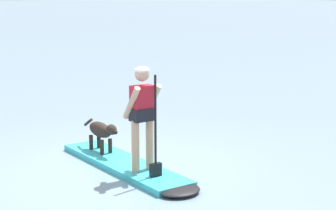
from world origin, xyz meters
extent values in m
plane|color=gray|center=(0.00, 0.00, 0.00)|extent=(400.00, 400.00, 0.00)
cube|color=#33B2BF|center=(0.00, 0.00, 0.05)|extent=(3.07, 1.10, 0.10)
ellipsoid|color=black|center=(1.48, -0.21, 0.05)|extent=(0.65, 0.72, 0.10)
cylinder|color=tan|center=(0.59, 0.05, 0.50)|extent=(0.12, 0.12, 0.81)
cylinder|color=tan|center=(0.55, -0.21, 0.50)|extent=(0.12, 0.12, 0.81)
cube|color=black|center=(0.57, -0.08, 0.99)|extent=(0.27, 0.39, 0.20)
cube|color=#B21E2D|center=(0.57, -0.08, 1.17)|extent=(0.25, 0.37, 0.52)
sphere|color=tan|center=(0.57, -0.08, 1.60)|extent=(0.22, 0.22, 0.22)
ellipsoid|color=white|center=(0.57, -0.08, 1.66)|extent=(0.23, 0.23, 0.11)
cylinder|color=tan|center=(0.60, 0.11, 1.18)|extent=(0.43, 0.15, 0.54)
cylinder|color=tan|center=(0.54, -0.27, 1.18)|extent=(0.43, 0.15, 0.54)
cylinder|color=black|center=(0.91, -0.13, 0.86)|extent=(0.04, 0.04, 1.53)
cube|color=black|center=(0.91, -0.13, 0.20)|extent=(0.10, 0.19, 0.20)
ellipsoid|color=#2D231E|center=(-0.76, 0.11, 0.48)|extent=(0.69, 0.31, 0.26)
ellipsoid|color=#2D231E|center=(-0.37, 0.05, 0.56)|extent=(0.24, 0.19, 0.18)
ellipsoid|color=black|center=(-0.26, 0.04, 0.54)|extent=(0.13, 0.10, 0.08)
cylinder|color=#2D231E|center=(-1.18, 0.17, 0.53)|extent=(0.27, 0.09, 0.18)
cylinder|color=#2D231E|center=(-0.55, 0.16, 0.23)|extent=(0.07, 0.07, 0.25)
cylinder|color=#2D231E|center=(-0.57, 0.00, 0.23)|extent=(0.07, 0.07, 0.25)
cylinder|color=#2D231E|center=(-0.94, 0.21, 0.23)|extent=(0.07, 0.07, 0.25)
cylinder|color=#2D231E|center=(-0.97, 0.06, 0.23)|extent=(0.07, 0.07, 0.25)
camera|label=1|loc=(6.91, -5.61, 2.79)|focal=60.75mm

